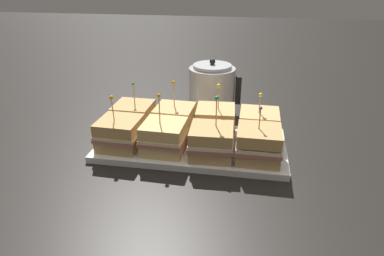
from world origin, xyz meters
TOP-DOWN VIEW (x-y plane):
  - ground_plane at (0.00, 0.00)m, footprint 6.00×6.00m
  - serving_platter at (0.00, 0.00)m, footprint 0.53×0.27m
  - sandwich_front_far_left at (-0.19, -0.06)m, footprint 0.12×0.12m
  - sandwich_front_center_left at (-0.07, -0.06)m, footprint 0.12×0.12m
  - sandwich_front_center_right at (0.06, -0.07)m, footprint 0.12×0.12m
  - sandwich_front_far_right at (0.18, -0.06)m, footprint 0.12×0.12m
  - sandwich_back_far_left at (-0.19, 0.06)m, footprint 0.12×0.12m
  - sandwich_back_center_left at (-0.06, 0.06)m, footprint 0.12×0.12m
  - sandwich_back_center_right at (0.06, 0.06)m, footprint 0.12×0.12m
  - sandwich_back_far_right at (0.19, 0.06)m, footprint 0.12×0.12m
  - kettle_steel at (0.02, 0.28)m, footprint 0.18×0.16m

SIDE VIEW (x-z plane):
  - ground_plane at x=0.00m, z-range 0.00..0.00m
  - serving_platter at x=0.00m, z-range 0.00..0.02m
  - sandwich_back_far_left at x=-0.19m, z-range -0.02..0.13m
  - sandwich_back_far_right at x=0.19m, z-range -0.01..0.13m
  - sandwich_back_center_left at x=-0.06m, z-range -0.02..0.14m
  - sandwich_front_center_left at x=-0.07m, z-range -0.02..0.14m
  - sandwich_front_far_left at x=-0.19m, z-range -0.02..0.14m
  - sandwich_front_center_right at x=0.06m, z-range -0.02..0.14m
  - sandwich_front_far_right at x=0.18m, z-range -0.01..0.13m
  - sandwich_back_center_right at x=0.06m, z-range -0.02..0.14m
  - kettle_steel at x=0.02m, z-range -0.01..0.18m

